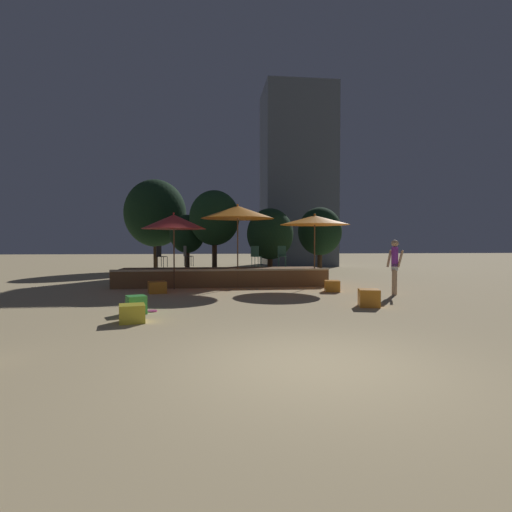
{
  "coord_description": "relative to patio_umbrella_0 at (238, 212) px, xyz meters",
  "views": [
    {
      "loc": [
        -1.48,
        -5.58,
        1.77
      ],
      "look_at": [
        0.0,
        7.35,
        1.35
      ],
      "focal_mm": 28.0,
      "sensor_mm": 36.0,
      "label": 1
    }
  ],
  "objects": [
    {
      "name": "ground_plane",
      "position": [
        0.41,
        -10.17,
        -2.99
      ],
      "size": [
        120.0,
        120.0,
        0.0
      ],
      "primitive_type": "plane",
      "color": "#D1B784"
    },
    {
      "name": "patio_umbrella_0",
      "position": [
        0.0,
        0.0,
        0.0
      ],
      "size": [
        2.88,
        2.88,
        3.32
      ],
      "color": "brown",
      "rests_on": "ground"
    },
    {
      "name": "background_tree_4",
      "position": [
        2.06,
        5.08,
        -0.74
      ],
      "size": [
        2.45,
        2.45,
        3.6
      ],
      "color": "#3D2B1C",
      "rests_on": "ground"
    },
    {
      "name": "wooden_deck",
      "position": [
        -0.6,
        1.28,
        -2.65
      ],
      "size": [
        8.62,
        2.64,
        0.75
      ],
      "color": "brown",
      "rests_on": "ground"
    },
    {
      "name": "background_tree_0",
      "position": [
        -4.61,
        10.71,
        0.71
      ],
      "size": [
        3.95,
        3.95,
        5.88
      ],
      "color": "#3D2B1C",
      "rests_on": "ground"
    },
    {
      "name": "cube_seat_3",
      "position": [
        3.33,
        -1.7,
        -2.78
      ],
      "size": [
        0.62,
        0.62,
        0.41
      ],
      "rotation": [
        0.0,
        0.0,
        -0.2
      ],
      "color": "orange",
      "rests_on": "ground"
    },
    {
      "name": "distant_building",
      "position": [
        5.81,
        15.52,
        3.95
      ],
      "size": [
        5.42,
        4.77,
        13.87
      ],
      "color": "#4C5666",
      "rests_on": "ground"
    },
    {
      "name": "bistro_chair_3",
      "position": [
        -2.1,
        1.87,
        -1.69
      ],
      "size": [
        0.44,
        0.44,
        0.9
      ],
      "rotation": [
        0.0,
        0.0,
        1.93
      ],
      "color": "#2D3338",
      "rests_on": "wooden_deck"
    },
    {
      "name": "person_1",
      "position": [
        5.16,
        -2.84,
        -1.93
      ],
      "size": [
        0.49,
        0.42,
        1.88
      ],
      "rotation": [
        0.0,
        0.0,
        4.04
      ],
      "color": "tan",
      "rests_on": "ground"
    },
    {
      "name": "bistro_chair_0",
      "position": [
        0.83,
        1.04,
        -1.69
      ],
      "size": [
        0.47,
        0.47,
        0.9
      ],
      "rotation": [
        0.0,
        0.0,
        2.57
      ],
      "color": "#1E4C47",
      "rests_on": "wooden_deck"
    },
    {
      "name": "background_tree_1",
      "position": [
        5.44,
        7.51,
        -0.52
      ],
      "size": [
        2.61,
        2.61,
        3.91
      ],
      "color": "#3D2B1C",
      "rests_on": "ground"
    },
    {
      "name": "background_tree_2",
      "position": [
        -2.42,
        7.9,
        -0.7
      ],
      "size": [
        2.03,
        2.03,
        3.43
      ],
      "color": "#3D2B1C",
      "rests_on": "ground"
    },
    {
      "name": "patio_umbrella_1",
      "position": [
        -2.46,
        -0.25,
        -0.4
      ],
      "size": [
        2.45,
        2.45,
        2.94
      ],
      "color": "brown",
      "rests_on": "ground"
    },
    {
      "name": "bistro_chair_2",
      "position": [
        2.01,
        1.27,
        -1.69
      ],
      "size": [
        0.4,
        0.4,
        0.9
      ],
      "rotation": [
        0.0,
        0.0,
        6.18
      ],
      "color": "#1E4C47",
      "rests_on": "wooden_deck"
    },
    {
      "name": "frisbee_disc",
      "position": [
        -2.58,
        -5.29,
        -2.97
      ],
      "size": [
        0.27,
        0.27,
        0.03
      ],
      "color": "#E54C99",
      "rests_on": "ground"
    },
    {
      "name": "bistro_chair_1",
      "position": [
        -3.18,
        1.5,
        -1.69
      ],
      "size": [
        0.46,
        0.46,
        0.9
      ],
      "rotation": [
        0.0,
        0.0,
        1.12
      ],
      "color": "#2D3338",
      "rests_on": "wooden_deck"
    },
    {
      "name": "background_tree_3",
      "position": [
        -0.84,
        6.9,
        0.19
      ],
      "size": [
        2.82,
        2.82,
        4.74
      ],
      "color": "#3D2B1C",
      "rests_on": "ground"
    },
    {
      "name": "cube_seat_1",
      "position": [
        -2.95,
        -1.39,
        -2.78
      ],
      "size": [
        0.73,
        0.73,
        0.41
      ],
      "rotation": [
        0.0,
        0.0,
        0.25
      ],
      "color": "orange",
      "rests_on": "ground"
    },
    {
      "name": "cube_seat_0",
      "position": [
        -2.82,
        -6.66,
        -2.79
      ],
      "size": [
        0.65,
        0.65,
        0.4
      ],
      "rotation": [
        0.0,
        0.0,
        0.21
      ],
      "color": "yellow",
      "rests_on": "ground"
    },
    {
      "name": "cube_seat_4",
      "position": [
        3.31,
        -5.14,
        -2.74
      ],
      "size": [
        0.66,
        0.66,
        0.49
      ],
      "rotation": [
        0.0,
        0.0,
        -0.24
      ],
      "color": "orange",
      "rests_on": "ground"
    },
    {
      "name": "cube_seat_2",
      "position": [
        -2.92,
        -5.54,
        -2.76
      ],
      "size": [
        0.59,
        0.59,
        0.45
      ],
      "rotation": [
        0.0,
        0.0,
        0.39
      ],
      "color": "#4CC651",
      "rests_on": "ground"
    },
    {
      "name": "patio_umbrella_2",
      "position": [
        3.13,
        0.03,
        -0.29
      ],
      "size": [
        2.82,
        2.82,
        2.97
      ],
      "color": "brown",
      "rests_on": "ground"
    }
  ]
}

